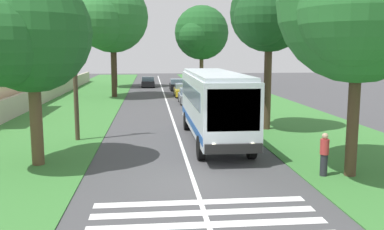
% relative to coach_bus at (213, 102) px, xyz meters
% --- Properties ---
extents(ground, '(160.00, 160.00, 0.00)m').
position_rel_coach_bus_xyz_m(ground, '(-7.24, 1.80, -2.15)').
color(ground, '#424244').
extents(grass_verge_left, '(120.00, 8.00, 0.04)m').
position_rel_coach_bus_xyz_m(grass_verge_left, '(7.76, 10.00, -2.13)').
color(grass_verge_left, '#387533').
rests_on(grass_verge_left, ground).
extents(grass_verge_right, '(120.00, 8.00, 0.04)m').
position_rel_coach_bus_xyz_m(grass_verge_right, '(7.76, -6.40, -2.13)').
color(grass_verge_right, '#387533').
rests_on(grass_verge_right, ground).
extents(centre_line, '(110.00, 0.16, 0.01)m').
position_rel_coach_bus_xyz_m(centre_line, '(7.76, 1.80, -2.14)').
color(centre_line, silver).
rests_on(centre_line, ground).
extents(coach_bus, '(11.16, 2.62, 3.73)m').
position_rel_coach_bus_xyz_m(coach_bus, '(0.00, 0.00, 0.00)').
color(coach_bus, silver).
rests_on(coach_bus, ground).
extents(zebra_crossing, '(4.05, 6.80, 0.01)m').
position_rel_coach_bus_xyz_m(zebra_crossing, '(-11.07, 1.80, -2.14)').
color(zebra_crossing, silver).
rests_on(zebra_crossing, ground).
extents(trailing_car_0, '(4.30, 1.78, 1.43)m').
position_rel_coach_bus_xyz_m(trailing_car_0, '(16.92, -0.22, -1.48)').
color(trailing_car_0, gray).
rests_on(trailing_car_0, ground).
extents(trailing_car_1, '(4.30, 1.78, 1.43)m').
position_rel_coach_bus_xyz_m(trailing_car_1, '(22.92, -0.13, -1.48)').
color(trailing_car_1, gold).
rests_on(trailing_car_1, ground).
extents(trailing_car_2, '(4.30, 1.78, 1.43)m').
position_rel_coach_bus_xyz_m(trailing_car_2, '(30.70, -0.01, -1.48)').
color(trailing_car_2, black).
rests_on(trailing_car_2, ground).
extents(trailing_car_3, '(4.30, 1.78, 1.43)m').
position_rel_coach_bus_xyz_m(trailing_car_3, '(35.86, 3.65, -1.48)').
color(trailing_car_3, black).
rests_on(trailing_car_3, ground).
extents(roadside_tree_left_0, '(7.97, 6.97, 12.31)m').
position_rel_coach_bus_xyz_m(roadside_tree_left_0, '(35.81, 8.27, 6.55)').
color(roadside_tree_left_0, '#3D2D1E').
rests_on(roadside_tree_left_0, grass_verge_left).
extents(roadside_tree_left_1, '(6.13, 4.97, 8.01)m').
position_rel_coach_bus_xyz_m(roadside_tree_left_1, '(-4.16, 8.32, 3.27)').
color(roadside_tree_left_1, brown).
rests_on(roadside_tree_left_1, grass_verge_left).
extents(roadside_tree_left_2, '(9.10, 7.51, 12.08)m').
position_rel_coach_bus_xyz_m(roadside_tree_left_2, '(23.02, 7.43, 6.03)').
color(roadside_tree_left_2, '#3D2D1E').
rests_on(roadside_tree_left_2, grass_verge_left).
extents(roadside_tree_right_0, '(5.83, 4.74, 9.46)m').
position_rel_coach_bus_xyz_m(roadside_tree_right_0, '(3.02, -3.65, 4.82)').
color(roadside_tree_right_0, '#4C3826').
rests_on(roadside_tree_right_0, grass_verge_right).
extents(roadside_tree_right_1, '(7.36, 6.04, 9.62)m').
position_rel_coach_bus_xyz_m(roadside_tree_right_1, '(-6.86, -4.18, 4.31)').
color(roadside_tree_right_1, '#4C3826').
rests_on(roadside_tree_right_1, grass_verge_right).
extents(roadside_tree_right_2, '(8.74, 7.43, 11.09)m').
position_rel_coach_bus_xyz_m(roadside_tree_right_2, '(36.69, -3.67, 5.07)').
color(roadside_tree_right_2, brown).
rests_on(roadside_tree_right_2, grass_verge_right).
extents(utility_pole, '(0.24, 1.40, 8.45)m').
position_rel_coach_bus_xyz_m(utility_pole, '(0.84, 7.35, 2.26)').
color(utility_pole, '#473828').
rests_on(utility_pole, grass_verge_left).
extents(roadside_wall, '(70.00, 0.40, 1.54)m').
position_rel_coach_bus_xyz_m(roadside_wall, '(12.76, 13.40, -1.33)').
color(roadside_wall, '#B2A893').
rests_on(roadside_wall, grass_verge_left).
extents(pedestrian, '(0.34, 0.34, 1.69)m').
position_rel_coach_bus_xyz_m(pedestrian, '(-6.97, -3.27, -1.24)').
color(pedestrian, '#26262D').
rests_on(pedestrian, grass_verge_right).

